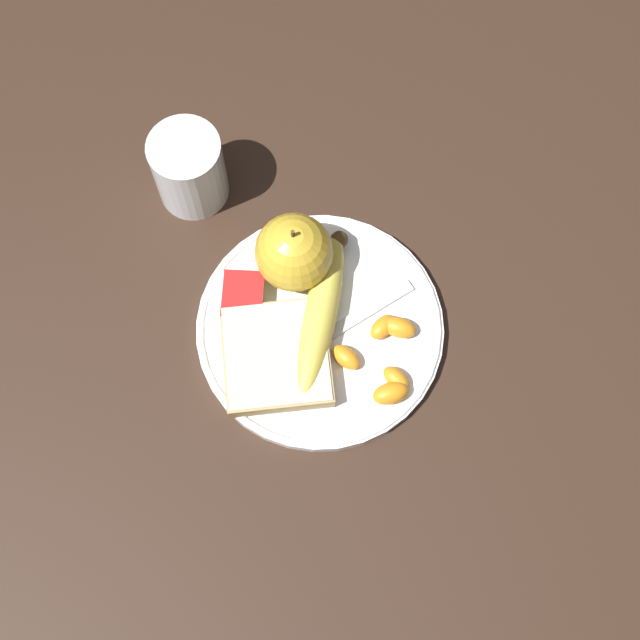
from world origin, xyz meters
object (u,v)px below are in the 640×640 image
object	(u,v)px
bread_slice	(277,357)
jam_packet	(243,297)
juice_glass	(189,170)
apple	(294,252)
banana	(324,313)
plate	(320,328)
fork	(327,335)

from	to	relation	value
bread_slice	jam_packet	size ratio (longest dim) A/B	2.48
juice_glass	apple	bearing A→B (deg)	51.28
bread_slice	banana	bearing A→B (deg)	136.22
jam_packet	juice_glass	bearing A→B (deg)	-153.63
apple	bread_slice	xyz separation A→B (m)	(0.10, -0.01, -0.03)
plate	fork	size ratio (longest dim) A/B	1.66
juice_glass	banana	world-z (taller)	juice_glass
fork	jam_packet	distance (m)	0.09
jam_packet	bread_slice	bearing A→B (deg)	31.70
banana	jam_packet	xyz separation A→B (m)	(-0.01, -0.08, -0.01)
plate	fork	world-z (taller)	fork
juice_glass	bread_slice	distance (m)	0.21
plate	fork	xyz separation A→B (m)	(0.01, 0.01, 0.01)
banana	fork	world-z (taller)	banana
plate	apple	world-z (taller)	apple
juice_glass	apple	world-z (taller)	apple
plate	juice_glass	bearing A→B (deg)	-137.19
juice_glass	banana	bearing A→B (deg)	45.32
juice_glass	banana	xyz separation A→B (m)	(0.14, 0.14, -0.01)
apple	fork	world-z (taller)	apple
fork	bread_slice	bearing A→B (deg)	-5.99
plate	apple	xyz separation A→B (m)	(-0.06, -0.03, 0.04)
juice_glass	jam_packet	bearing A→B (deg)	26.37
jam_packet	banana	bearing A→B (deg)	80.13
plate	jam_packet	world-z (taller)	jam_packet
plate	apple	bearing A→B (deg)	-155.34
plate	jam_packet	distance (m)	0.08
bread_slice	fork	world-z (taller)	bread_slice
plate	juice_glass	xyz separation A→B (m)	(-0.15, -0.14, 0.03)
apple	banana	distance (m)	0.06
juice_glass	apple	xyz separation A→B (m)	(0.09, 0.11, 0.01)
banana	jam_packet	bearing A→B (deg)	-99.87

